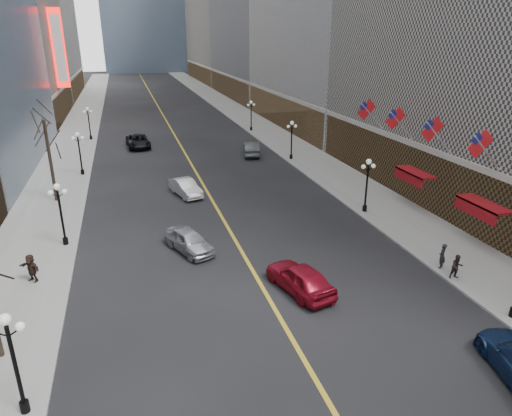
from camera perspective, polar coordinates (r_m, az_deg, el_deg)
sidewalk_east at (r=76.22m, az=0.20°, el=10.29°), size 6.00×230.00×0.15m
sidewalk_west at (r=73.65m, az=-21.46°, el=8.49°), size 6.00×230.00×0.15m
lane_line at (r=83.44m, az=-11.22°, el=10.79°), size 0.25×200.00×0.02m
streetlamp_east_1 at (r=38.67m, az=13.73°, el=3.44°), size 1.26×0.44×4.52m
streetlamp_east_2 at (r=54.50m, az=4.48°, el=8.97°), size 1.26×0.44×4.52m
streetlamp_east_3 at (r=71.36m, az=-0.62°, el=11.86°), size 1.26×0.44×4.52m
streetlamp_west_0 at (r=20.11m, az=-28.13°, el=-15.84°), size 1.26×0.44×4.52m
streetlamp_west_1 at (r=34.22m, az=-23.29°, el=0.00°), size 1.26×0.44×4.52m
streetlamp_west_2 at (r=51.43m, az=-21.22°, el=6.90°), size 1.26×0.44×4.52m
streetlamp_west_3 at (r=69.05m, az=-20.18°, el=10.31°), size 1.26×0.44×4.52m
flag_2 at (r=33.36m, az=26.43°, el=6.92°), size 2.87×0.12×2.87m
flag_3 at (r=37.11m, az=21.38°, el=8.89°), size 2.87×0.12×2.87m
flag_4 at (r=41.13m, az=17.24°, el=10.43°), size 2.87×0.12×2.87m
flag_5 at (r=45.35m, az=13.82°, el=11.66°), size 2.87×0.12×2.87m
awning_b at (r=34.98m, az=26.31°, el=0.27°), size 1.40×4.00×0.93m
awning_c at (r=40.88m, az=19.04°, el=4.08°), size 1.40×4.00×0.93m
theatre_marquee at (r=82.47m, az=-23.43°, el=17.83°), size 2.00×0.55×12.00m
tree_west_far at (r=43.19m, az=-24.79°, el=8.50°), size 3.60×3.60×7.92m
car_nb_near at (r=31.87m, az=-8.34°, el=-4.08°), size 3.43×4.91×1.55m
car_nb_mid at (r=42.97m, az=-8.79°, el=2.55°), size 2.81×4.88×1.52m
car_nb_far at (r=63.02m, az=-14.52°, el=8.08°), size 3.23×6.19×1.66m
car_sb_mid at (r=26.94m, az=5.52°, el=-8.69°), size 3.23×5.39×1.72m
car_sb_far at (r=56.95m, az=-0.60°, el=7.43°), size 2.81×5.40×1.69m
ped_ne_corner at (r=31.34m, az=22.25°, el=-5.57°), size 0.74×0.72×1.65m
ped_east_walk at (r=30.41m, az=23.82°, el=-6.74°), size 0.80×0.51×1.56m
ped_west_far at (r=30.65m, az=-26.30°, el=-6.73°), size 1.51×1.44×1.75m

